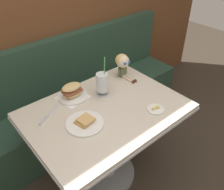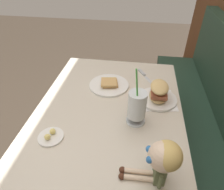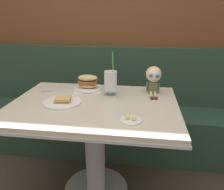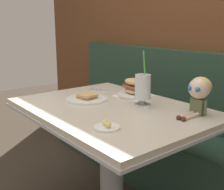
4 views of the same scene
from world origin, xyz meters
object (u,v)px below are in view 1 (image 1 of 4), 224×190
at_px(butter_saucer, 156,109).
at_px(butter_knife, 46,118).
at_px(toast_plate, 85,123).
at_px(sandwich_plate, 72,92).
at_px(milkshake_glass, 102,83).
at_px(seated_doll, 123,62).

bearing_deg(butter_saucer, butter_knife, 146.19).
bearing_deg(toast_plate, sandwich_plate, 71.75).
height_order(butter_saucer, butter_knife, butter_saucer).
bearing_deg(toast_plate, butter_knife, 127.05).
bearing_deg(milkshake_glass, toast_plate, -147.74).
height_order(milkshake_glass, butter_saucer, milkshake_glass).
relative_size(sandwich_plate, butter_saucer, 1.89).
height_order(toast_plate, milkshake_glass, milkshake_glass).
bearing_deg(butter_knife, milkshake_glass, -4.11).
relative_size(toast_plate, seated_doll, 1.14).
bearing_deg(seated_doll, toast_plate, -154.05).
xyz_separation_m(toast_plate, butter_knife, (-0.16, 0.22, -0.01)).
bearing_deg(sandwich_plate, milkshake_glass, -30.91).
height_order(sandwich_plate, butter_saucer, sandwich_plate).
distance_m(butter_saucer, seated_doll, 0.52).
xyz_separation_m(sandwich_plate, seated_doll, (0.49, -0.01, 0.08)).
bearing_deg(sandwich_plate, butter_knife, -162.50).
distance_m(toast_plate, milkshake_glass, 0.36).
height_order(toast_plate, butter_knife, toast_plate).
bearing_deg(butter_knife, toast_plate, -52.95).
relative_size(sandwich_plate, butter_knife, 1.06).
relative_size(toast_plate, butter_saucer, 2.08).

